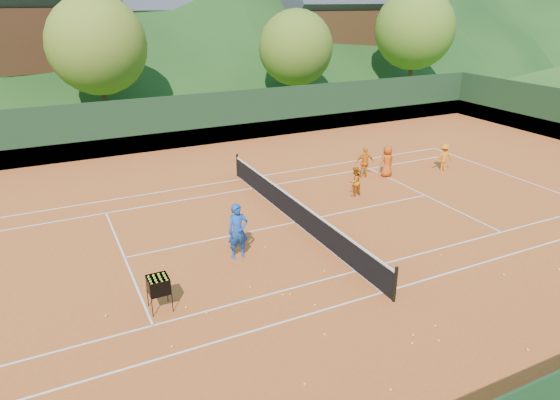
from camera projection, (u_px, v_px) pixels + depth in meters
name	position (u px, v px, depth m)	size (l,w,h in m)	color
ground	(295.00, 223.00, 19.13)	(400.00, 400.00, 0.00)	#2C5119
clay_court	(295.00, 222.00, 19.13)	(40.00, 24.00, 0.02)	#C0511F
coach	(238.00, 231.00, 16.22)	(0.69, 0.45, 1.89)	#1945A5
student_a	(355.00, 181.00, 21.48)	(0.63, 0.49, 1.31)	#CC6A12
student_b	(365.00, 162.00, 23.64)	(0.87, 0.36, 1.49)	orange
student_c	(387.00, 161.00, 23.78)	(0.74, 0.48, 1.51)	#CF4C12
student_d	(444.00, 157.00, 24.63)	(0.89, 0.51, 1.37)	orange
tennis_ball_0	(435.00, 326.00, 13.02)	(0.07, 0.07, 0.07)	yellow
tennis_ball_2	(325.00, 334.00, 12.70)	(0.07, 0.07, 0.07)	yellow
tennis_ball_3	(186.00, 308.00, 13.80)	(0.07, 0.07, 0.07)	yellow
tennis_ball_4	(559.00, 269.00, 15.74)	(0.07, 0.07, 0.07)	yellow
tennis_ball_6	(106.00, 316.00, 13.44)	(0.07, 0.07, 0.07)	yellow
tennis_ball_7	(504.00, 275.00, 15.43)	(0.07, 0.07, 0.07)	yellow
tennis_ball_8	(438.00, 340.00, 12.47)	(0.07, 0.07, 0.07)	yellow
tennis_ball_9	(265.00, 247.00, 17.13)	(0.07, 0.07, 0.07)	yellow
tennis_ball_11	(283.00, 295.00, 14.39)	(0.07, 0.07, 0.07)	yellow
tennis_ball_13	(250.00, 287.00, 14.77)	(0.07, 0.07, 0.07)	yellow
tennis_ball_14	(163.00, 266.00, 15.96)	(0.07, 0.07, 0.07)	yellow
tennis_ball_15	(412.00, 343.00, 12.37)	(0.07, 0.07, 0.07)	yellow
tennis_ball_16	(172.00, 346.00, 12.26)	(0.07, 0.07, 0.07)	yellow
tennis_ball_17	(441.00, 255.00, 16.62)	(0.07, 0.07, 0.07)	yellow
tennis_ball_18	(207.00, 313.00, 13.56)	(0.07, 0.07, 0.07)	yellow
tennis_ball_19	(386.00, 275.00, 15.42)	(0.07, 0.07, 0.07)	yellow
tennis_ball_20	(290.00, 294.00, 14.41)	(0.07, 0.07, 0.07)	yellow
tennis_ball_21	(528.00, 350.00, 12.14)	(0.07, 0.07, 0.07)	yellow
tennis_ball_22	(391.00, 390.00, 10.90)	(0.07, 0.07, 0.07)	yellow
tennis_ball_23	(315.00, 305.00, 13.92)	(0.07, 0.07, 0.07)	yellow
tennis_ball_24	(305.00, 384.00, 11.06)	(0.07, 0.07, 0.07)	yellow
tennis_ball_25	(413.00, 335.00, 12.67)	(0.07, 0.07, 0.07)	yellow
tennis_ball_26	(383.00, 268.00, 15.81)	(0.07, 0.07, 0.07)	yellow
tennis_ball_27	(325.00, 271.00, 15.63)	(0.07, 0.07, 0.07)	yellow
court_lines	(295.00, 222.00, 19.13)	(23.83, 11.03, 0.00)	white
tennis_net	(295.00, 210.00, 18.94)	(0.10, 12.07, 1.10)	black
perimeter_fence	(296.00, 192.00, 18.66)	(40.40, 24.24, 3.00)	black
ball_hopper	(158.00, 286.00, 13.52)	(0.57, 0.57, 1.00)	black
chalet_mid	(187.00, 32.00, 47.99)	(12.65, 8.82, 11.45)	beige
chalet_right	(333.00, 27.00, 50.28)	(11.50, 8.82, 11.91)	beige
tree_b	(97.00, 45.00, 32.19)	(6.40, 6.40, 8.40)	#3E2718
tree_c	(296.00, 48.00, 37.31)	(5.60, 5.60, 7.35)	#422B1A
tree_d	(415.00, 29.00, 42.68)	(6.80, 6.80, 8.93)	#41281A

